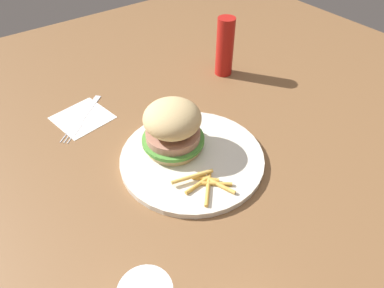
{
  "coord_description": "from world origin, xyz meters",
  "views": [
    {
      "loc": [
        -0.36,
        0.31,
        0.47
      ],
      "look_at": [
        0.02,
        0.03,
        0.04
      ],
      "focal_mm": 32.13,
      "sensor_mm": 36.0,
      "label": 1
    }
  ],
  "objects": [
    {
      "name": "ground_plane",
      "position": [
        0.0,
        0.0,
        0.0
      ],
      "size": [
        1.6,
        1.6,
        0.0
      ],
      "primitive_type": "plane",
      "color": "brown"
    },
    {
      "name": "plate",
      "position": [
        0.02,
        0.03,
        0.01
      ],
      "size": [
        0.28,
        0.28,
        0.01
      ],
      "primitive_type": "cylinder",
      "color": "silver",
      "rests_on": "ground_plane"
    },
    {
      "name": "sandwich",
      "position": [
        0.06,
        0.04,
        0.06
      ],
      "size": [
        0.12,
        0.12,
        0.1
      ],
      "color": "tan",
      "rests_on": "plate"
    },
    {
      "name": "fries_pile",
      "position": [
        -0.06,
        0.05,
        0.02
      ],
      "size": [
        0.08,
        0.09,
        0.01
      ],
      "color": "gold",
      "rests_on": "plate"
    },
    {
      "name": "napkin",
      "position": [
        0.27,
        0.14,
        0.0
      ],
      "size": [
        0.13,
        0.13,
        0.0
      ],
      "primitive_type": "cube",
      "rotation": [
        0.0,
        0.0,
        0.17
      ],
      "color": "white",
      "rests_on": "ground_plane"
    },
    {
      "name": "fork",
      "position": [
        0.27,
        0.15,
        0.0
      ],
      "size": [
        0.13,
        0.14,
        0.0
      ],
      "color": "silver",
      "rests_on": "napkin"
    },
    {
      "name": "ketchup_bottle",
      "position": [
        0.23,
        -0.23,
        0.07
      ],
      "size": [
        0.04,
        0.04,
        0.15
      ],
      "primitive_type": "cylinder",
      "color": "#B21914",
      "rests_on": "ground_plane"
    }
  ]
}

